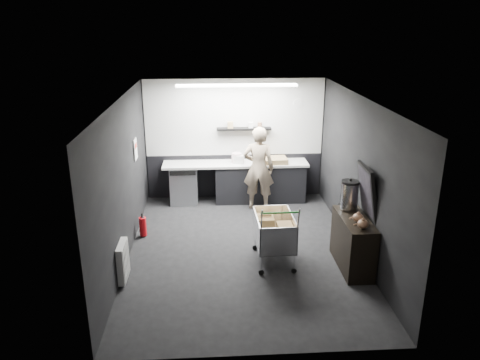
{
  "coord_description": "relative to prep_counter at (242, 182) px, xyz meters",
  "views": [
    {
      "loc": [
        -0.53,
        -7.46,
        3.93
      ],
      "look_at": [
        -0.03,
        0.4,
        1.2
      ],
      "focal_mm": 35.0,
      "sensor_mm": 36.0,
      "label": 1
    }
  ],
  "objects": [
    {
      "name": "cardboard_box",
      "position": [
        0.71,
        -0.05,
        0.5
      ],
      "size": [
        0.59,
        0.46,
        0.11
      ],
      "primitive_type": "cube",
      "rotation": [
        0.0,
        0.0,
        0.05
      ],
      "color": "#92794D",
      "rests_on": "prep_counter"
    },
    {
      "name": "sideboard",
      "position": [
        1.64,
        -3.07,
        0.1
      ],
      "size": [
        0.5,
        1.17,
        1.75
      ],
      "color": "black",
      "rests_on": "floor"
    },
    {
      "name": "white_container",
      "position": [
        -0.06,
        -0.05,
        0.53
      ],
      "size": [
        0.25,
        0.22,
        0.18
      ],
      "primitive_type": "cube",
      "rotation": [
        0.0,
        0.0,
        -0.33
      ],
      "color": "silver",
      "rests_on": "prep_counter"
    },
    {
      "name": "pink_tub",
      "position": [
        -0.11,
        0.0,
        0.55
      ],
      "size": [
        0.22,
        0.22,
        0.22
      ],
      "primitive_type": "cylinder",
      "color": "silver",
      "rests_on": "prep_counter"
    },
    {
      "name": "wall_back",
      "position": [
        -0.14,
        0.33,
        0.89
      ],
      "size": [
        5.5,
        0.0,
        5.5
      ],
      "primitive_type": "plane",
      "rotation": [
        1.57,
        0.0,
        0.0
      ],
      "color": "black",
      "rests_on": "floor"
    },
    {
      "name": "wall_left",
      "position": [
        -2.14,
        -2.42,
        0.89
      ],
      "size": [
        0.0,
        5.5,
        5.5
      ],
      "primitive_type": "plane",
      "rotation": [
        1.57,
        0.0,
        1.57
      ],
      "color": "black",
      "rests_on": "floor"
    },
    {
      "name": "kitchen_wall_panel",
      "position": [
        -0.14,
        0.31,
        1.39
      ],
      "size": [
        3.95,
        0.02,
        1.7
      ],
      "primitive_type": "cube",
      "color": "beige",
      "rests_on": "wall_back"
    },
    {
      "name": "person",
      "position": [
        0.33,
        -0.45,
        0.45
      ],
      "size": [
        0.73,
        0.55,
        1.81
      ],
      "primitive_type": "imported",
      "rotation": [
        0.0,
        0.0,
        2.96
      ],
      "color": "beige",
      "rests_on": "floor"
    },
    {
      "name": "ceiling_strip",
      "position": [
        -0.14,
        -0.57,
        2.21
      ],
      "size": [
        2.4,
        0.2,
        0.04
      ],
      "primitive_type": "cube",
      "color": "white",
      "rests_on": "ceiling"
    },
    {
      "name": "fire_extinguisher",
      "position": [
        -1.99,
        -1.72,
        -0.24
      ],
      "size": [
        0.14,
        0.14,
        0.45
      ],
      "color": "red",
      "rests_on": "floor"
    },
    {
      "name": "floor",
      "position": [
        -0.14,
        -2.42,
        -0.46
      ],
      "size": [
        5.5,
        5.5,
        0.0
      ],
      "primitive_type": "plane",
      "color": "black",
      "rests_on": "ground"
    },
    {
      "name": "wall_right",
      "position": [
        1.86,
        -2.42,
        0.89
      ],
      "size": [
        0.0,
        5.5,
        5.5
      ],
      "primitive_type": "plane",
      "rotation": [
        1.57,
        0.0,
        -1.57
      ],
      "color": "black",
      "rests_on": "floor"
    },
    {
      "name": "ceiling",
      "position": [
        -0.14,
        -2.42,
        2.24
      ],
      "size": [
        5.5,
        5.5,
        0.0
      ],
      "primitive_type": "plane",
      "rotation": [
        3.14,
        0.0,
        0.0
      ],
      "color": "silver",
      "rests_on": "wall_back"
    },
    {
      "name": "poster_red_band",
      "position": [
        -2.11,
        -1.12,
        1.16
      ],
      "size": [
        0.02,
        0.22,
        0.1
      ],
      "primitive_type": "cube",
      "color": "red",
      "rests_on": "poster"
    },
    {
      "name": "floating_shelf",
      "position": [
        0.06,
        0.2,
        1.16
      ],
      "size": [
        1.2,
        0.22,
        0.04
      ],
      "primitive_type": "cube",
      "color": "black",
      "rests_on": "wall_back"
    },
    {
      "name": "prep_counter",
      "position": [
        0.0,
        0.0,
        0.0
      ],
      "size": [
        3.2,
        0.61,
        0.9
      ],
      "color": "black",
      "rests_on": "floor"
    },
    {
      "name": "wall_front",
      "position": [
        -0.14,
        -5.17,
        0.89
      ],
      "size": [
        5.5,
        0.0,
        5.5
      ],
      "primitive_type": "plane",
      "rotation": [
        -1.57,
        0.0,
        0.0
      ],
      "color": "black",
      "rests_on": "floor"
    },
    {
      "name": "poster",
      "position": [
        -2.12,
        -1.12,
        1.09
      ],
      "size": [
        0.02,
        0.3,
        0.4
      ],
      "primitive_type": "cube",
      "color": "white",
      "rests_on": "wall_left"
    },
    {
      "name": "wall_clock",
      "position": [
        1.26,
        0.3,
        1.69
      ],
      "size": [
        0.2,
        0.03,
        0.2
      ],
      "primitive_type": "cylinder",
      "rotation": [
        1.57,
        0.0,
        0.0
      ],
      "color": "silver",
      "rests_on": "wall_back"
    },
    {
      "name": "shopping_cart",
      "position": [
        0.35,
        -2.83,
        0.08
      ],
      "size": [
        0.64,
        1.03,
        1.13
      ],
      "color": "silver",
      "rests_on": "floor"
    },
    {
      "name": "radiator",
      "position": [
        -2.08,
        -3.32,
        -0.11
      ],
      "size": [
        0.1,
        0.5,
        0.6
      ],
      "primitive_type": "cube",
      "color": "silver",
      "rests_on": "wall_left"
    },
    {
      "name": "dado_panel",
      "position": [
        -0.14,
        0.31,
        0.04
      ],
      "size": [
        3.95,
        0.02,
        1.0
      ],
      "primitive_type": "cube",
      "color": "black",
      "rests_on": "wall_back"
    }
  ]
}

